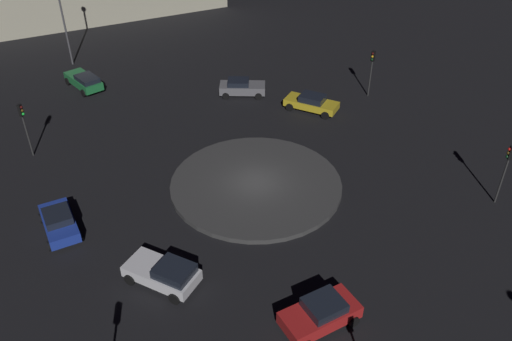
{
  "coord_description": "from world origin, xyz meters",
  "views": [
    {
      "loc": [
        -18.71,
        -22.02,
        21.57
      ],
      "look_at": [
        0.0,
        0.0,
        1.3
      ],
      "focal_mm": 36.95,
      "sensor_mm": 36.0,
      "label": 1
    }
  ],
  "objects_px": {
    "car_grey": "(242,87)",
    "traffic_light_northwest": "(24,120)",
    "streetlamp_north": "(60,4)",
    "car_white": "(164,273)",
    "traffic_light_east": "(372,64)",
    "car_blue": "(59,222)",
    "traffic_light_southeast": "(507,164)",
    "car_yellow": "(312,103)",
    "car_green": "(84,81)",
    "car_red": "(321,313)"
  },
  "relations": [
    {
      "from": "traffic_light_southeast",
      "to": "streetlamp_north",
      "type": "height_order",
      "value": "streetlamp_north"
    },
    {
      "from": "traffic_light_east",
      "to": "car_red",
      "type": "bearing_deg",
      "value": 21.36
    },
    {
      "from": "car_white",
      "to": "car_green",
      "type": "bearing_deg",
      "value": -38.57
    },
    {
      "from": "car_yellow",
      "to": "car_blue",
      "type": "distance_m",
      "value": 22.68
    },
    {
      "from": "car_grey",
      "to": "streetlamp_north",
      "type": "bearing_deg",
      "value": 159.75
    },
    {
      "from": "car_blue",
      "to": "traffic_light_northwest",
      "type": "xyz_separation_m",
      "value": [
        1.94,
        9.43,
        2.27
      ]
    },
    {
      "from": "car_green",
      "to": "car_grey",
      "type": "distance_m",
      "value": 14.42
    },
    {
      "from": "car_red",
      "to": "traffic_light_east",
      "type": "height_order",
      "value": "traffic_light_east"
    },
    {
      "from": "streetlamp_north",
      "to": "car_white",
      "type": "bearing_deg",
      "value": -105.71
    },
    {
      "from": "streetlamp_north",
      "to": "traffic_light_northwest",
      "type": "bearing_deg",
      "value": -124.08
    },
    {
      "from": "traffic_light_east",
      "to": "streetlamp_north",
      "type": "height_order",
      "value": "streetlamp_north"
    },
    {
      "from": "car_yellow",
      "to": "streetlamp_north",
      "type": "xyz_separation_m",
      "value": [
        -11.33,
        22.34,
        5.28
      ]
    },
    {
      "from": "car_red",
      "to": "car_grey",
      "type": "bearing_deg",
      "value": -109.34
    },
    {
      "from": "car_red",
      "to": "streetlamp_north",
      "type": "distance_m",
      "value": 39.03
    },
    {
      "from": "car_white",
      "to": "traffic_light_southeast",
      "type": "relative_size",
      "value": 1.04
    },
    {
      "from": "car_white",
      "to": "car_green",
      "type": "xyz_separation_m",
      "value": [
        7.28,
        25.1,
        -0.0
      ]
    },
    {
      "from": "car_white",
      "to": "car_red",
      "type": "bearing_deg",
      "value": -171.18
    },
    {
      "from": "car_green",
      "to": "streetlamp_north",
      "type": "xyz_separation_m",
      "value": [
        1.47,
        5.98,
        5.25
      ]
    },
    {
      "from": "car_white",
      "to": "car_blue",
      "type": "relative_size",
      "value": 1.06
    },
    {
      "from": "car_white",
      "to": "traffic_light_east",
      "type": "relative_size",
      "value": 1.06
    },
    {
      "from": "car_yellow",
      "to": "car_white",
      "type": "distance_m",
      "value": 21.9
    },
    {
      "from": "car_white",
      "to": "car_grey",
      "type": "bearing_deg",
      "value": -71.97
    },
    {
      "from": "car_green",
      "to": "traffic_light_northwest",
      "type": "height_order",
      "value": "traffic_light_northwest"
    },
    {
      "from": "car_green",
      "to": "traffic_light_east",
      "type": "distance_m",
      "value": 25.79
    },
    {
      "from": "car_green",
      "to": "car_red",
      "type": "bearing_deg",
      "value": 173.95
    },
    {
      "from": "traffic_light_east",
      "to": "traffic_light_northwest",
      "type": "relative_size",
      "value": 0.99
    },
    {
      "from": "car_green",
      "to": "car_blue",
      "type": "relative_size",
      "value": 1.07
    },
    {
      "from": "car_green",
      "to": "traffic_light_east",
      "type": "xyz_separation_m",
      "value": [
        18.63,
        -17.7,
        2.21
      ]
    },
    {
      "from": "car_green",
      "to": "car_white",
      "type": "bearing_deg",
      "value": 162.76
    },
    {
      "from": "car_blue",
      "to": "traffic_light_northwest",
      "type": "bearing_deg",
      "value": 0.58
    },
    {
      "from": "car_red",
      "to": "streetlamp_north",
      "type": "xyz_separation_m",
      "value": [
        4.29,
        38.43,
        5.25
      ]
    },
    {
      "from": "car_blue",
      "to": "traffic_light_southeast",
      "type": "xyz_separation_m",
      "value": [
        22.9,
        -15.71,
        2.32
      ]
    },
    {
      "from": "car_red",
      "to": "car_white",
      "type": "bearing_deg",
      "value": -47.84
    },
    {
      "from": "car_grey",
      "to": "traffic_light_northwest",
      "type": "distance_m",
      "value": 18.34
    },
    {
      "from": "car_blue",
      "to": "streetlamp_north",
      "type": "bearing_deg",
      "value": -13.71
    },
    {
      "from": "car_white",
      "to": "traffic_light_east",
      "type": "distance_m",
      "value": 27.03
    },
    {
      "from": "car_white",
      "to": "traffic_light_southeast",
      "type": "bearing_deg",
      "value": -133.7
    },
    {
      "from": "car_yellow",
      "to": "traffic_light_northwest",
      "type": "distance_m",
      "value": 22.5
    },
    {
      "from": "car_white",
      "to": "traffic_light_northwest",
      "type": "height_order",
      "value": "traffic_light_northwest"
    },
    {
      "from": "car_grey",
      "to": "streetlamp_north",
      "type": "xyz_separation_m",
      "value": [
        -8.66,
        16.25,
        5.27
      ]
    },
    {
      "from": "car_grey",
      "to": "traffic_light_northwest",
      "type": "xyz_separation_m",
      "value": [
        -18.04,
        2.39,
        2.25
      ]
    },
    {
      "from": "traffic_light_northwest",
      "to": "streetlamp_north",
      "type": "height_order",
      "value": "streetlamp_north"
    },
    {
      "from": "car_blue",
      "to": "car_yellow",
      "type": "bearing_deg",
      "value": -75.38
    },
    {
      "from": "car_grey",
      "to": "traffic_light_east",
      "type": "relative_size",
      "value": 0.99
    },
    {
      "from": "car_white",
      "to": "streetlamp_north",
      "type": "xyz_separation_m",
      "value": [
        8.74,
        31.09,
        5.25
      ]
    },
    {
      "from": "car_grey",
      "to": "car_white",
      "type": "bearing_deg",
      "value": -97.86
    },
    {
      "from": "car_blue",
      "to": "traffic_light_east",
      "type": "relative_size",
      "value": 1.0
    },
    {
      "from": "car_red",
      "to": "traffic_light_southeast",
      "type": "bearing_deg",
      "value": -171.13
    },
    {
      "from": "car_yellow",
      "to": "streetlamp_north",
      "type": "distance_m",
      "value": 25.61
    },
    {
      "from": "car_grey",
      "to": "car_red",
      "type": "relative_size",
      "value": 0.98
    }
  ]
}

